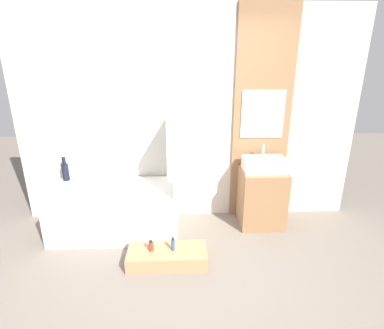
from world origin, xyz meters
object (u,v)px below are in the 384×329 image
Objects in this scene: vase_round_light at (77,176)px; bathtub at (116,210)px; sink at (264,164)px; wooden_step_bench at (167,256)px; bottle_soap_secondary at (173,245)px; vase_tall_dark at (65,171)px; bottle_soap_primary at (151,246)px.

bathtub is at bearing -26.92° from vase_round_light.
bathtub is 2.95× the size of sink.
sink is at bearing 3.58° from bathtub.
bottle_soap_secondary is at bearing 0.00° from wooden_step_bench.
sink is (1.16, 0.75, 0.73)m from wooden_step_bench.
vase_round_light is at bearing -7.86° from vase_tall_dark.
vase_tall_dark is (-2.43, 0.17, -0.11)m from sink.
bottle_soap_primary is (0.47, -0.64, -0.08)m from bathtub.
vase_tall_dark is (-0.65, 0.28, 0.40)m from bathtub.
bathtub is 0.80m from bottle_soap_primary.
wooden_step_bench is at bearing -146.86° from sink.
bathtub reaches higher than wooden_step_bench.
sink is 3.44× the size of bottle_soap_secondary.
wooden_step_bench is 2.69× the size of vase_tall_dark.
bottle_soap_primary is at bearing -150.21° from sink.
vase_tall_dark is at bearing 144.24° from wooden_step_bench.
vase_round_light is 1.56m from bottle_soap_secondary.
bottle_soap_secondary is (0.22, 0.00, 0.01)m from bottle_soap_primary.
bathtub is 0.67m from vase_round_light.
bathtub is 1.81× the size of wooden_step_bench.
sink reaches higher than vase_round_light.
wooden_step_bench is 1.69m from vase_tall_dark.
sink reaches higher than bottle_soap_primary.
vase_tall_dark is at bearing 176.09° from sink.
vase_round_light is 1.00× the size of bottle_soap_primary.
bathtub reaches higher than bottle_soap_primary.
vase_round_light is (-2.30, 0.15, -0.18)m from sink.
bathtub is 4.87× the size of vase_tall_dark.
vase_tall_dark is 2.58× the size of bottle_soap_primary.
vase_tall_dark is 1.53m from bottle_soap_primary.
bottle_soap_secondary is at bearing -36.86° from vase_round_light.
vase_tall_dark is 2.58× the size of vase_round_light.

